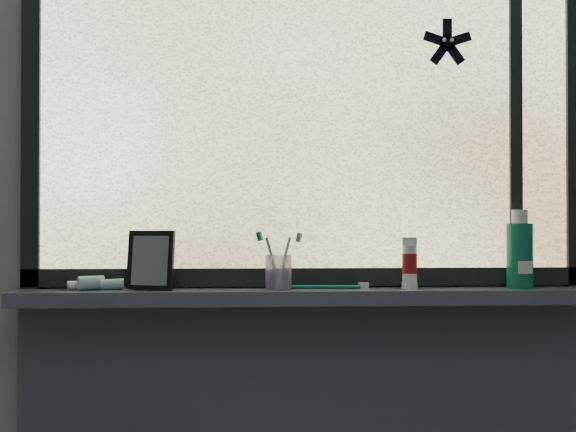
# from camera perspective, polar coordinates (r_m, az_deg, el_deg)

# --- Properties ---
(wall_back) EXTENTS (3.00, 0.01, 2.50)m
(wall_back) POSITION_cam_1_polar(r_m,az_deg,el_deg) (1.85, 1.76, 0.84)
(wall_back) COLOR #9EA3A8
(wall_back) RESTS_ON ground
(windowsill) EXTENTS (1.62, 0.14, 0.04)m
(windowsill) POSITION_cam_1_polar(r_m,az_deg,el_deg) (1.79, 1.95, -7.14)
(windowsill) COLOR #494D61
(windowsill) RESTS_ON wall_back
(window_pane) EXTENTS (1.50, 0.01, 1.00)m
(window_pane) POSITION_cam_1_polar(r_m,az_deg,el_deg) (1.86, 1.81, 9.52)
(window_pane) COLOR silver
(window_pane) RESTS_ON wall_back
(frame_bottom) EXTENTS (1.60, 0.03, 0.05)m
(frame_bottom) POSITION_cam_1_polar(r_m,az_deg,el_deg) (1.83, 1.83, -5.41)
(frame_bottom) COLOR black
(frame_bottom) RESTS_ON windowsill
(frame_left) EXTENTS (0.05, 0.03, 1.10)m
(frame_left) POSITION_cam_1_polar(r_m,az_deg,el_deg) (1.95, -21.81, 9.07)
(frame_left) COLOR black
(frame_left) RESTS_ON wall_back
(frame_right) EXTENTS (0.05, 0.03, 1.10)m
(frame_right) POSITION_cam_1_polar(r_m,az_deg,el_deg) (2.06, 24.06, 8.55)
(frame_right) COLOR black
(frame_right) RESTS_ON wall_back
(frame_mullion) EXTENTS (0.03, 0.03, 1.00)m
(frame_mullion) POSITION_cam_1_polar(r_m,az_deg,el_deg) (1.99, 19.51, 8.86)
(frame_mullion) COLOR black
(frame_mullion) RESTS_ON wall_back
(starfish_sticker) EXTENTS (0.15, 0.02, 0.15)m
(starfish_sticker) POSITION_cam_1_polar(r_m,az_deg,el_deg) (1.96, 13.98, 14.69)
(starfish_sticker) COLOR black
(starfish_sticker) RESTS_ON window_pane
(vanity_mirror) EXTENTS (0.14, 0.09, 0.16)m
(vanity_mirror) POSITION_cam_1_polar(r_m,az_deg,el_deg) (1.79, -12.11, -3.87)
(vanity_mirror) COLOR black
(vanity_mirror) RESTS_ON windowsill
(toothpaste_tube) EXTENTS (0.22, 0.12, 0.04)m
(toothpaste_tube) POSITION_cam_1_polar(r_m,az_deg,el_deg) (1.83, -16.43, -5.72)
(toothpaste_tube) COLOR white
(toothpaste_tube) RESTS_ON windowsill
(toothbrush_cup) EXTENTS (0.09, 0.09, 0.09)m
(toothbrush_cup) POSITION_cam_1_polar(r_m,az_deg,el_deg) (1.77, -0.85, -5.03)
(toothbrush_cup) COLOR #C5AFE8
(toothbrush_cup) RESTS_ON windowsill
(toothbrush_lying) EXTENTS (0.24, 0.04, 0.02)m
(toothbrush_lying) POSITION_cam_1_polar(r_m,az_deg,el_deg) (1.79, 3.41, -6.22)
(toothbrush_lying) COLOR #0B6857
(toothbrush_lying) RESTS_ON windowsill
(mouthwash_bottle) EXTENTS (0.08, 0.08, 0.18)m
(mouthwash_bottle) POSITION_cam_1_polar(r_m,az_deg,el_deg) (1.91, 19.91, -2.77)
(mouthwash_bottle) COLOR #1FA27E
(mouthwash_bottle) RESTS_ON windowsill
(cream_tube) EXTENTS (0.04, 0.04, 0.10)m
(cream_tube) POSITION_cam_1_polar(r_m,az_deg,el_deg) (1.83, 10.75, -3.97)
(cream_tube) COLOR silver
(cream_tube) RESTS_ON windowsill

